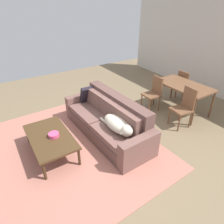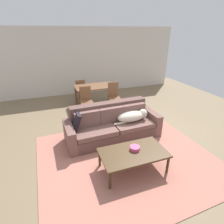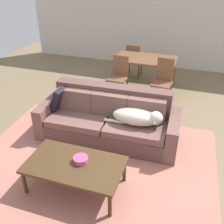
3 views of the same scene
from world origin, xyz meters
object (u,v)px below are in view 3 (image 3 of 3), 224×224
(coffee_table, at_px, (75,166))
(dining_chair_near_left, at_px, (119,75))
(bowl_on_coffee_table, at_px, (81,159))
(dining_table, at_px, (146,61))
(dog_on_left_cushion, at_px, (138,117))
(throw_pillow_by_left_arm, at_px, (60,98))
(couch, at_px, (109,120))
(dining_chair_far_left, at_px, (134,59))
(dining_chair_near_right, at_px, (163,79))

(coffee_table, height_order, dining_chair_near_left, dining_chair_near_left)
(bowl_on_coffee_table, distance_m, dining_table, 3.44)
(dining_table, height_order, dining_chair_near_left, dining_chair_near_left)
(dog_on_left_cushion, relative_size, dining_chair_near_left, 1.03)
(dining_table, bearing_deg, throw_pillow_by_left_arm, -115.87)
(coffee_table, xyz_separation_m, dining_table, (0.19, 3.49, 0.30))
(couch, bearing_deg, dog_on_left_cushion, -12.20)
(dog_on_left_cushion, bearing_deg, dining_chair_far_left, 103.66)
(throw_pillow_by_left_arm, relative_size, dining_chair_near_right, 0.45)
(bowl_on_coffee_table, xyz_separation_m, dining_chair_near_left, (-0.34, 2.84, 0.05))
(throw_pillow_by_left_arm, relative_size, dining_chair_near_left, 0.47)
(dog_on_left_cushion, relative_size, throw_pillow_by_left_arm, 2.18)
(dining_chair_near_right, bearing_deg, dining_chair_near_left, -170.81)
(throw_pillow_by_left_arm, relative_size, dining_table, 0.31)
(bowl_on_coffee_table, bearing_deg, dining_table, 87.88)
(couch, height_order, dining_chair_near_right, dining_chair_near_right)
(coffee_table, bearing_deg, couch, 88.51)
(dog_on_left_cushion, bearing_deg, coffee_table, -117.45)
(bowl_on_coffee_table, height_order, dining_chair_far_left, dining_chair_far_left)
(throw_pillow_by_left_arm, height_order, dining_chair_near_right, dining_chair_near_right)
(throw_pillow_by_left_arm, height_order, bowl_on_coffee_table, throw_pillow_by_left_arm)
(couch, relative_size, coffee_table, 1.87)
(dog_on_left_cushion, xyz_separation_m, dining_chair_far_left, (-0.82, 2.91, -0.07))
(bowl_on_coffee_table, bearing_deg, throw_pillow_by_left_arm, 127.29)
(throw_pillow_by_left_arm, bearing_deg, dining_chair_near_left, 69.70)
(dog_on_left_cushion, bearing_deg, dining_chair_near_right, 83.79)
(dining_chair_near_left, distance_m, dining_chair_far_left, 1.19)
(bowl_on_coffee_table, distance_m, dining_chair_near_left, 2.86)
(couch, xyz_separation_m, dining_chair_near_right, (0.66, 1.66, 0.18))
(couch, bearing_deg, dining_chair_near_right, 66.24)
(dog_on_left_cushion, height_order, dining_table, dining_table)
(throw_pillow_by_left_arm, xyz_separation_m, coffee_table, (0.88, -1.30, -0.24))
(couch, bearing_deg, dining_chair_far_left, 93.71)
(bowl_on_coffee_table, bearing_deg, dog_on_left_cushion, 65.84)
(couch, bearing_deg, coffee_table, -93.52)
(coffee_table, relative_size, dining_chair_far_left, 1.46)
(bowl_on_coffee_table, relative_size, dining_table, 0.14)
(dog_on_left_cushion, xyz_separation_m, throw_pillow_by_left_arm, (-1.44, 0.10, 0.06))
(coffee_table, xyz_separation_m, dining_chair_near_left, (-0.28, 2.91, 0.13))
(throw_pillow_by_left_arm, relative_size, bowl_on_coffee_table, 2.19)
(throw_pillow_by_left_arm, xyz_separation_m, dining_chair_near_left, (0.60, 1.61, -0.11))
(throw_pillow_by_left_arm, distance_m, bowl_on_coffee_table, 1.56)
(dining_table, bearing_deg, dining_chair_near_right, -46.96)
(dining_chair_near_right, bearing_deg, dining_chair_far_left, 136.05)
(throw_pillow_by_left_arm, distance_m, coffee_table, 1.58)
(coffee_table, height_order, bowl_on_coffee_table, bowl_on_coffee_table)
(bowl_on_coffee_table, bearing_deg, coffee_table, -133.50)
(dining_chair_near_left, bearing_deg, dining_chair_near_right, 5.83)
(dining_table, bearing_deg, dining_chair_near_left, -128.64)
(throw_pillow_by_left_arm, bearing_deg, dog_on_left_cushion, -4.11)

